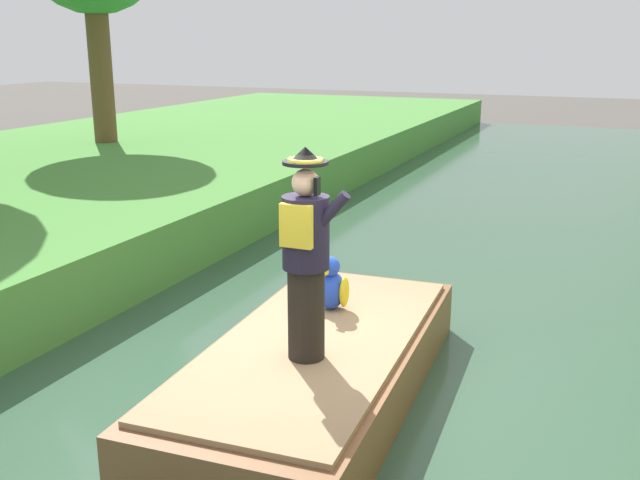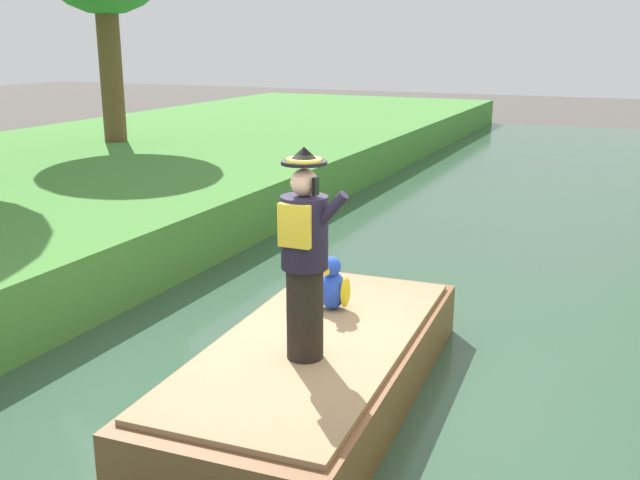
% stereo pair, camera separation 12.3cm
% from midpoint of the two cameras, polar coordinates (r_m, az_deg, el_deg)
% --- Properties ---
extents(ground_plane, '(80.00, 80.00, 0.00)m').
position_cam_midpoint_polar(ground_plane, '(7.09, -1.30, -13.35)').
color(ground_plane, '#4C4742').
extents(canal_water, '(6.22, 48.00, 0.10)m').
position_cam_midpoint_polar(canal_water, '(7.06, -1.30, -12.99)').
color(canal_water, '#33513D').
rests_on(canal_water, ground).
extents(boat, '(2.02, 4.29, 0.61)m').
position_cam_midpoint_polar(boat, '(7.02, -0.82, -9.94)').
color(boat, brown).
rests_on(boat, canal_water).
extents(person_pirate, '(0.61, 0.42, 1.85)m').
position_cam_midpoint_polar(person_pirate, '(6.19, -1.66, -1.26)').
color(person_pirate, black).
rests_on(person_pirate, boat).
extents(parrot_plush, '(0.36, 0.34, 0.57)m').
position_cam_midpoint_polar(parrot_plush, '(7.52, 0.42, -3.62)').
color(parrot_plush, blue).
rests_on(parrot_plush, boat).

